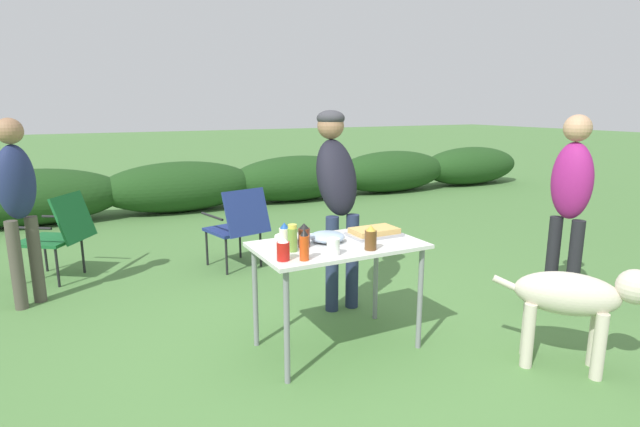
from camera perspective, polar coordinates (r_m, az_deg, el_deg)
ground_plane at (r=3.58m, az=1.94°, el=-14.90°), size 60.00×60.00×0.00m
shrub_hedge at (r=8.08m, az=-15.73°, el=2.97°), size 14.40×0.90×0.78m
folding_table at (r=3.33m, az=2.02°, el=-4.71°), size 1.10×0.64×0.74m
food_tray at (r=3.51m, az=6.22°, el=-2.14°), size 0.36×0.23×0.06m
plate_stack at (r=3.35m, az=-3.51°, el=-2.88°), size 0.20×0.20×0.04m
mixing_bowl at (r=3.34m, az=0.82°, el=-2.68°), size 0.24×0.24×0.07m
paper_cup_stack at (r=3.05m, az=1.53°, el=-3.80°), size 0.08×0.08×0.10m
bbq_sauce_bottle at (r=3.21m, az=-1.83°, el=-2.56°), size 0.08×0.08×0.16m
hot_sauce_bottle at (r=2.94m, az=-1.81°, el=-3.65°), size 0.06×0.06×0.19m
beer_bottle at (r=3.17m, az=5.82°, el=-2.81°), size 0.08×0.08×0.16m
mayo_bottle at (r=3.19m, az=-4.08°, el=-2.58°), size 0.07×0.07×0.17m
ketchup_bottle at (r=2.94m, az=-4.24°, el=-4.10°), size 0.08×0.08×0.14m
relish_jar at (r=3.12m, az=-3.16°, el=-2.84°), size 0.06×0.06×0.17m
standing_person_in_olive_jacket at (r=4.00m, az=1.90°, el=3.39°), size 0.36×0.48×1.60m
standing_person_with_beanie at (r=4.66m, az=-31.30°, el=1.89°), size 0.38×0.37×1.54m
standing_person_in_gray_fleece at (r=4.39m, az=26.72°, el=2.06°), size 0.29×0.36×1.57m
dog at (r=3.51m, az=27.26°, el=-8.65°), size 0.69×0.77×0.69m
camp_chair_green_behind_table at (r=5.30m, az=-27.71°, el=-1.89°), size 0.75×0.71×0.83m
camp_chair_near_hedge at (r=5.08m, az=-9.32°, el=-1.18°), size 0.59×0.68×0.83m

